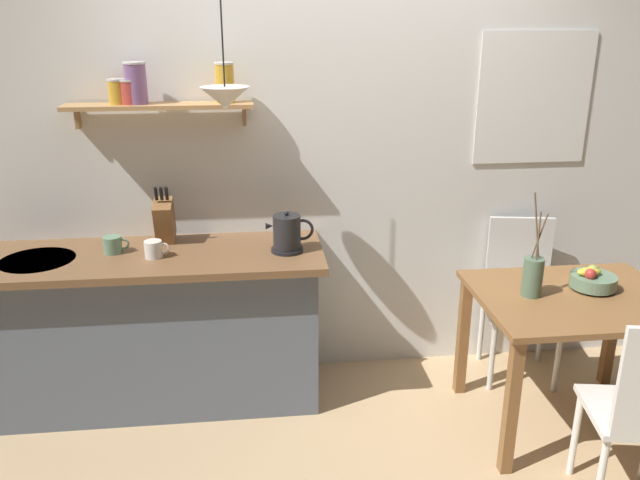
{
  "coord_description": "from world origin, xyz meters",
  "views": [
    {
      "loc": [
        -0.46,
        -2.93,
        2.08
      ],
      "look_at": [
        -0.1,
        0.25,
        0.95
      ],
      "focal_mm": 36.11,
      "sensor_mm": 36.0,
      "label": 1
    }
  ],
  "objects_px": {
    "dining_table": "(574,316)",
    "fruit_bowl": "(593,280)",
    "electric_kettle": "(287,234)",
    "coffee_mug_by_sink": "(113,245)",
    "dining_chair_far": "(520,291)",
    "pendant_lamp": "(225,97)",
    "coffee_mug_spare": "(154,249)",
    "twig_vase": "(533,276)",
    "knife_block": "(164,220)"
  },
  "relations": [
    {
      "from": "dining_chair_far",
      "to": "knife_block",
      "type": "bearing_deg",
      "value": 178.6
    },
    {
      "from": "fruit_bowl",
      "to": "knife_block",
      "type": "bearing_deg",
      "value": 165.96
    },
    {
      "from": "fruit_bowl",
      "to": "knife_block",
      "type": "distance_m",
      "value": 2.27
    },
    {
      "from": "dining_chair_far",
      "to": "twig_vase",
      "type": "height_order",
      "value": "twig_vase"
    },
    {
      "from": "dining_chair_far",
      "to": "fruit_bowl",
      "type": "distance_m",
      "value": 0.59
    },
    {
      "from": "coffee_mug_spare",
      "to": "pendant_lamp",
      "type": "height_order",
      "value": "pendant_lamp"
    },
    {
      "from": "electric_kettle",
      "to": "coffee_mug_by_sink",
      "type": "height_order",
      "value": "electric_kettle"
    },
    {
      "from": "knife_block",
      "to": "fruit_bowl",
      "type": "bearing_deg",
      "value": -14.04
    },
    {
      "from": "knife_block",
      "to": "coffee_mug_spare",
      "type": "relative_size",
      "value": 2.52
    },
    {
      "from": "coffee_mug_by_sink",
      "to": "coffee_mug_spare",
      "type": "height_order",
      "value": "same"
    },
    {
      "from": "dining_table",
      "to": "fruit_bowl",
      "type": "distance_m",
      "value": 0.21
    },
    {
      "from": "knife_block",
      "to": "coffee_mug_by_sink",
      "type": "height_order",
      "value": "knife_block"
    },
    {
      "from": "dining_table",
      "to": "pendant_lamp",
      "type": "bearing_deg",
      "value": 168.25
    },
    {
      "from": "coffee_mug_spare",
      "to": "dining_table",
      "type": "bearing_deg",
      "value": -10.53
    },
    {
      "from": "fruit_bowl",
      "to": "coffee_mug_by_sink",
      "type": "xyz_separation_m",
      "value": [
        -2.45,
        0.42,
        0.14
      ]
    },
    {
      "from": "pendant_lamp",
      "to": "twig_vase",
      "type": "bearing_deg",
      "value": -12.37
    },
    {
      "from": "dining_table",
      "to": "coffee_mug_by_sink",
      "type": "xyz_separation_m",
      "value": [
        -2.34,
        0.49,
        0.3
      ]
    },
    {
      "from": "dining_chair_far",
      "to": "knife_block",
      "type": "relative_size",
      "value": 2.89
    },
    {
      "from": "knife_block",
      "to": "coffee_mug_by_sink",
      "type": "relative_size",
      "value": 2.43
    },
    {
      "from": "dining_table",
      "to": "pendant_lamp",
      "type": "relative_size",
      "value": 1.83
    },
    {
      "from": "electric_kettle",
      "to": "dining_table",
      "type": "bearing_deg",
      "value": -15.92
    },
    {
      "from": "dining_chair_far",
      "to": "electric_kettle",
      "type": "distance_m",
      "value": 1.48
    },
    {
      "from": "dining_chair_far",
      "to": "coffee_mug_spare",
      "type": "xyz_separation_m",
      "value": [
        -2.08,
        -0.17,
        0.41
      ]
    },
    {
      "from": "electric_kettle",
      "to": "coffee_mug_by_sink",
      "type": "bearing_deg",
      "value": 174.95
    },
    {
      "from": "coffee_mug_by_sink",
      "to": "coffee_mug_spare",
      "type": "xyz_separation_m",
      "value": [
        0.22,
        -0.09,
        0.0
      ]
    },
    {
      "from": "knife_block",
      "to": "coffee_mug_spare",
      "type": "distance_m",
      "value": 0.24
    },
    {
      "from": "fruit_bowl",
      "to": "pendant_lamp",
      "type": "relative_size",
      "value": 0.42
    },
    {
      "from": "fruit_bowl",
      "to": "coffee_mug_by_sink",
      "type": "distance_m",
      "value": 2.49
    },
    {
      "from": "fruit_bowl",
      "to": "twig_vase",
      "type": "relative_size",
      "value": 0.43
    },
    {
      "from": "fruit_bowl",
      "to": "knife_block",
      "type": "relative_size",
      "value": 0.71
    },
    {
      "from": "knife_block",
      "to": "coffee_mug_spare",
      "type": "xyz_separation_m",
      "value": [
        -0.03,
        -0.22,
        -0.08
      ]
    },
    {
      "from": "dining_table",
      "to": "pendant_lamp",
      "type": "xyz_separation_m",
      "value": [
        -1.71,
        0.36,
        1.07
      ]
    },
    {
      "from": "dining_chair_far",
      "to": "pendant_lamp",
      "type": "distance_m",
      "value": 2.06
    },
    {
      "from": "coffee_mug_by_sink",
      "to": "pendant_lamp",
      "type": "height_order",
      "value": "pendant_lamp"
    },
    {
      "from": "coffee_mug_by_sink",
      "to": "pendant_lamp",
      "type": "distance_m",
      "value": 1.0
    },
    {
      "from": "coffee_mug_by_sink",
      "to": "fruit_bowl",
      "type": "bearing_deg",
      "value": -9.68
    },
    {
      "from": "twig_vase",
      "to": "electric_kettle",
      "type": "distance_m",
      "value": 1.26
    },
    {
      "from": "dining_chair_far",
      "to": "coffee_mug_spare",
      "type": "distance_m",
      "value": 2.13
    },
    {
      "from": "fruit_bowl",
      "to": "coffee_mug_spare",
      "type": "bearing_deg",
      "value": 171.73
    },
    {
      "from": "electric_kettle",
      "to": "knife_block",
      "type": "bearing_deg",
      "value": 162.13
    },
    {
      "from": "dining_chair_far",
      "to": "fruit_bowl",
      "type": "height_order",
      "value": "dining_chair_far"
    },
    {
      "from": "knife_block",
      "to": "electric_kettle",
      "type": "bearing_deg",
      "value": -17.87
    },
    {
      "from": "fruit_bowl",
      "to": "twig_vase",
      "type": "bearing_deg",
      "value": -173.6
    },
    {
      "from": "dining_table",
      "to": "twig_vase",
      "type": "bearing_deg",
      "value": 172.32
    },
    {
      "from": "dining_chair_far",
      "to": "fruit_bowl",
      "type": "relative_size",
      "value": 4.1
    },
    {
      "from": "fruit_bowl",
      "to": "coffee_mug_by_sink",
      "type": "bearing_deg",
      "value": 170.32
    },
    {
      "from": "pendant_lamp",
      "to": "fruit_bowl",
      "type": "bearing_deg",
      "value": -8.92
    },
    {
      "from": "fruit_bowl",
      "to": "twig_vase",
      "type": "xyz_separation_m",
      "value": [
        -0.34,
        -0.04,
        0.05
      ]
    },
    {
      "from": "dining_chair_far",
      "to": "knife_block",
      "type": "height_order",
      "value": "knife_block"
    },
    {
      "from": "knife_block",
      "to": "twig_vase",
      "type": "bearing_deg",
      "value": -17.6
    }
  ]
}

